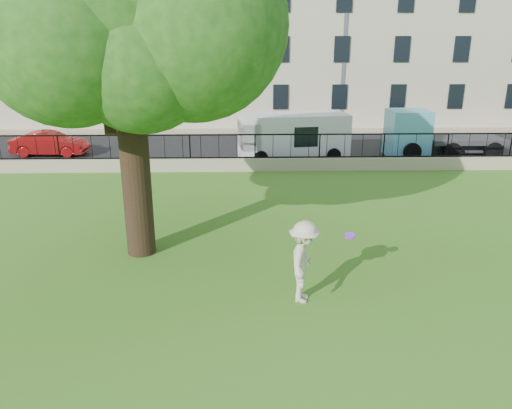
{
  "coord_description": "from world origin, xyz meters",
  "views": [
    {
      "loc": [
        -0.54,
        -10.67,
        5.98
      ],
      "look_at": [
        -0.17,
        3.5,
        1.19
      ],
      "focal_mm": 35.0,
      "sensor_mm": 36.0,
      "label": 1
    }
  ],
  "objects_px": {
    "tree": "(117,0)",
    "frisbee": "(350,236)",
    "blue_truck": "(442,133)",
    "man": "(304,262)",
    "white_van": "(293,136)",
    "red_sedan": "(50,144)"
  },
  "relations": [
    {
      "from": "frisbee",
      "to": "red_sedan",
      "type": "distance_m",
      "value": 19.44
    },
    {
      "from": "blue_truck",
      "to": "white_van",
      "type": "bearing_deg",
      "value": -177.37
    },
    {
      "from": "red_sedan",
      "to": "blue_truck",
      "type": "height_order",
      "value": "blue_truck"
    },
    {
      "from": "frisbee",
      "to": "blue_truck",
      "type": "distance_m",
      "value": 16.03
    },
    {
      "from": "red_sedan",
      "to": "blue_truck",
      "type": "distance_m",
      "value": 20.54
    },
    {
      "from": "man",
      "to": "blue_truck",
      "type": "distance_m",
      "value": 17.45
    },
    {
      "from": "frisbee",
      "to": "blue_truck",
      "type": "bearing_deg",
      "value": 61.16
    },
    {
      "from": "white_van",
      "to": "tree",
      "type": "bearing_deg",
      "value": -123.81
    },
    {
      "from": "frisbee",
      "to": "red_sedan",
      "type": "height_order",
      "value": "frisbee"
    },
    {
      "from": "white_van",
      "to": "blue_truck",
      "type": "height_order",
      "value": "blue_truck"
    },
    {
      "from": "red_sedan",
      "to": "blue_truck",
      "type": "relative_size",
      "value": 0.67
    },
    {
      "from": "frisbee",
      "to": "white_van",
      "type": "relative_size",
      "value": 0.05
    },
    {
      "from": "tree",
      "to": "red_sedan",
      "type": "bearing_deg",
      "value": 119.28
    },
    {
      "from": "tree",
      "to": "white_van",
      "type": "xyz_separation_m",
      "value": [
        5.65,
        11.57,
        -5.69
      ]
    },
    {
      "from": "tree",
      "to": "man",
      "type": "distance_m",
      "value": 7.95
    },
    {
      "from": "red_sedan",
      "to": "tree",
      "type": "bearing_deg",
      "value": -148.69
    },
    {
      "from": "white_van",
      "to": "blue_truck",
      "type": "relative_size",
      "value": 0.95
    },
    {
      "from": "frisbee",
      "to": "white_van",
      "type": "bearing_deg",
      "value": 90.4
    },
    {
      "from": "red_sedan",
      "to": "white_van",
      "type": "relative_size",
      "value": 0.71
    },
    {
      "from": "tree",
      "to": "frisbee",
      "type": "bearing_deg",
      "value": -19.6
    },
    {
      "from": "man",
      "to": "white_van",
      "type": "relative_size",
      "value": 0.37
    },
    {
      "from": "man",
      "to": "frisbee",
      "type": "height_order",
      "value": "man"
    }
  ]
}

